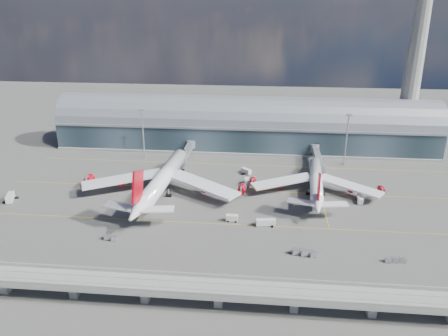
# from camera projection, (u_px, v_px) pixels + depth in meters

# --- Properties ---
(ground) EXTENTS (500.00, 500.00, 0.00)m
(ground) POSITION_uv_depth(u_px,v_px,m) (234.00, 212.00, 168.02)
(ground) COLOR #474744
(ground) RESTS_ON ground
(taxi_lines) EXTENTS (200.00, 80.12, 0.01)m
(taxi_lines) POSITION_uv_depth(u_px,v_px,m) (238.00, 188.00, 188.46)
(taxi_lines) COLOR gold
(taxi_lines) RESTS_ON ground
(terminal) EXTENTS (200.00, 30.00, 28.00)m
(terminal) POSITION_uv_depth(u_px,v_px,m) (245.00, 127.00, 235.95)
(terminal) COLOR #1F2C34
(terminal) RESTS_ON ground
(control_tower) EXTENTS (19.00, 19.00, 103.00)m
(control_tower) POSITION_uv_depth(u_px,v_px,m) (417.00, 51.00, 218.06)
(control_tower) COLOR gray
(control_tower) RESTS_ON ground
(guideway) EXTENTS (220.00, 8.50, 7.20)m
(guideway) POSITION_uv_depth(u_px,v_px,m) (218.00, 290.00, 115.20)
(guideway) COLOR gray
(guideway) RESTS_ON ground
(floodlight_mast_left) EXTENTS (3.00, 0.70, 25.70)m
(floodlight_mast_left) POSITION_uv_depth(u_px,v_px,m) (143.00, 132.00, 218.33)
(floodlight_mast_left) COLOR gray
(floodlight_mast_left) RESTS_ON ground
(floodlight_mast_right) EXTENTS (3.00, 0.70, 25.70)m
(floodlight_mast_right) POSITION_uv_depth(u_px,v_px,m) (347.00, 138.00, 209.36)
(floodlight_mast_right) COLOR gray
(floodlight_mast_right) RESTS_ON ground
(airliner_left) EXTENTS (69.84, 73.39, 22.36)m
(airliner_left) POSITION_uv_depth(u_px,v_px,m) (162.00, 180.00, 180.41)
(airliner_left) COLOR white
(airliner_left) RESTS_ON ground
(airliner_right) EXTENTS (56.27, 58.83, 18.65)m
(airliner_right) POSITION_uv_depth(u_px,v_px,m) (316.00, 183.00, 181.96)
(airliner_right) COLOR white
(airliner_right) RESTS_ON ground
(jet_bridge_left) EXTENTS (4.40, 28.00, 7.25)m
(jet_bridge_left) POSITION_uv_depth(u_px,v_px,m) (187.00, 151.00, 217.69)
(jet_bridge_left) COLOR gray
(jet_bridge_left) RESTS_ON ground
(jet_bridge_right) EXTENTS (4.40, 32.00, 7.25)m
(jet_bridge_right) POSITION_uv_depth(u_px,v_px,m) (317.00, 157.00, 210.17)
(jet_bridge_right) COLOR gray
(jet_bridge_right) RESTS_ON ground
(service_truck_0) EXTENTS (4.56, 7.43, 2.93)m
(service_truck_0) POSITION_uv_depth(u_px,v_px,m) (10.00, 198.00, 176.15)
(service_truck_0) COLOR silver
(service_truck_0) RESTS_ON ground
(service_truck_1) EXTENTS (4.44, 2.23, 2.57)m
(service_truck_1) POSITION_uv_depth(u_px,v_px,m) (232.00, 218.00, 160.46)
(service_truck_1) COLOR silver
(service_truck_1) RESTS_ON ground
(service_truck_2) EXTENTS (7.24, 3.08, 2.54)m
(service_truck_2) POSITION_uv_depth(u_px,v_px,m) (266.00, 222.00, 157.41)
(service_truck_2) COLOR silver
(service_truck_2) RESTS_ON ground
(service_truck_3) EXTENTS (2.63, 5.58, 2.62)m
(service_truck_3) POSITION_uv_depth(u_px,v_px,m) (360.00, 199.00, 175.15)
(service_truck_3) COLOR silver
(service_truck_3) RESTS_ON ground
(service_truck_4) EXTENTS (2.75, 4.90, 2.72)m
(service_truck_4) POSITION_uv_depth(u_px,v_px,m) (247.00, 182.00, 191.63)
(service_truck_4) COLOR silver
(service_truck_4) RESTS_ON ground
(service_truck_5) EXTENTS (5.05, 5.00, 2.48)m
(service_truck_5) POSITION_uv_depth(u_px,v_px,m) (246.00, 171.00, 203.21)
(service_truck_5) COLOR silver
(service_truck_5) RESTS_ON ground
(cargo_train_0) EXTENTS (5.26, 2.66, 1.71)m
(cargo_train_0) POSITION_uv_depth(u_px,v_px,m) (111.00, 238.00, 148.37)
(cargo_train_0) COLOR gray
(cargo_train_0) RESTS_ON ground
(cargo_train_1) EXTENTS (6.73, 1.86, 1.49)m
(cargo_train_1) POSITION_uv_depth(u_px,v_px,m) (396.00, 260.00, 135.98)
(cargo_train_1) COLOR gray
(cargo_train_1) RESTS_ON ground
(cargo_train_2) EXTENTS (8.42, 3.25, 1.84)m
(cargo_train_2) POSITION_uv_depth(u_px,v_px,m) (304.00, 253.00, 139.53)
(cargo_train_2) COLOR gray
(cargo_train_2) RESTS_ON ground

